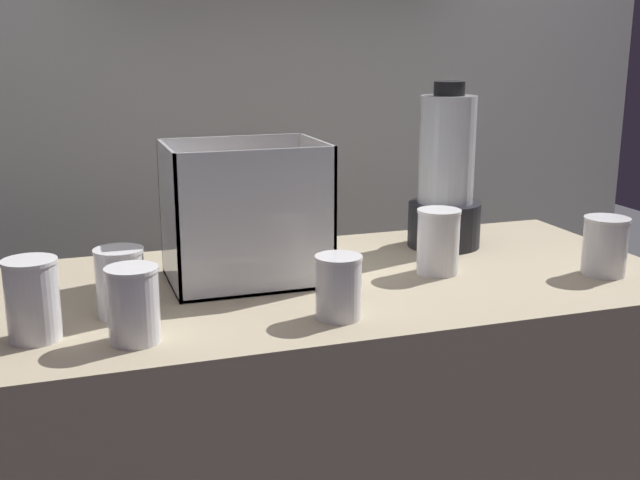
{
  "coord_description": "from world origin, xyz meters",
  "views": [
    {
      "loc": [
        -0.46,
        -1.37,
        1.35
      ],
      "look_at": [
        0.0,
        0.0,
        0.98
      ],
      "focal_mm": 43.95,
      "sensor_mm": 36.0,
      "label": 1
    }
  ],
  "objects": [
    {
      "name": "blender_pitcher",
      "position": [
        0.35,
        0.16,
        1.05
      ],
      "size": [
        0.16,
        0.16,
        0.36
      ],
      "color": "black",
      "rests_on": "counter"
    },
    {
      "name": "carrot_display_bin",
      "position": [
        -0.14,
        0.05,
        0.98
      ],
      "size": [
        0.29,
        0.22,
        0.27
      ],
      "color": "white",
      "rests_on": "counter"
    },
    {
      "name": "juice_cup_pomegranate_right",
      "position": [
        -0.04,
        -0.21,
        0.95
      ],
      "size": [
        0.08,
        0.08,
        0.11
      ],
      "color": "white",
      "rests_on": "counter"
    },
    {
      "name": "juice_cup_beet_rightmost",
      "position": [
        0.54,
        -0.14,
        0.95
      ],
      "size": [
        0.09,
        0.09,
        0.12
      ],
      "color": "white",
      "rests_on": "counter"
    },
    {
      "name": "back_wall_unit",
      "position": [
        0.0,
        0.77,
        1.26
      ],
      "size": [
        2.6,
        0.24,
        2.5
      ],
      "color": "silver",
      "rests_on": "ground_plane"
    },
    {
      "name": "juice_cup_pomegranate_far_right",
      "position": [
        0.24,
        -0.03,
        0.96
      ],
      "size": [
        0.09,
        0.09,
        0.13
      ],
      "color": "white",
      "rests_on": "counter"
    },
    {
      "name": "juice_cup_mango_left",
      "position": [
        -0.38,
        -0.08,
        0.95
      ],
      "size": [
        0.08,
        0.08,
        0.12
      ],
      "color": "white",
      "rests_on": "counter"
    },
    {
      "name": "juice_cup_orange_far_left",
      "position": [
        -0.52,
        -0.15,
        0.96
      ],
      "size": [
        0.08,
        0.08,
        0.13
      ],
      "color": "white",
      "rests_on": "counter"
    },
    {
      "name": "juice_cup_carrot_middle",
      "position": [
        -0.37,
        -0.21,
        0.95
      ],
      "size": [
        0.08,
        0.08,
        0.12
      ],
      "color": "white",
      "rests_on": "counter"
    }
  ]
}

